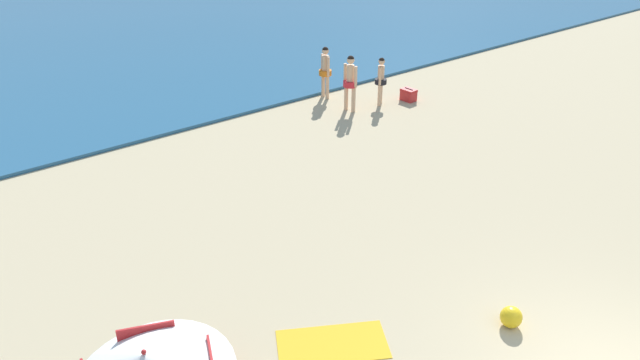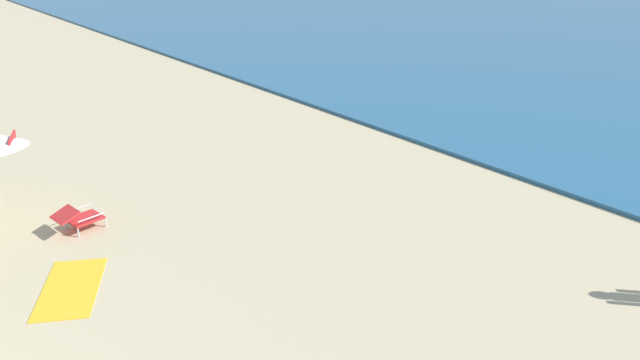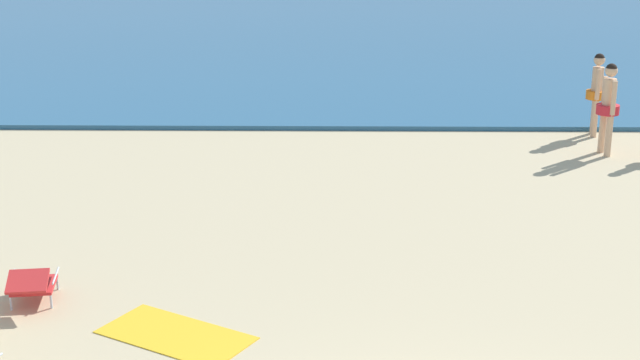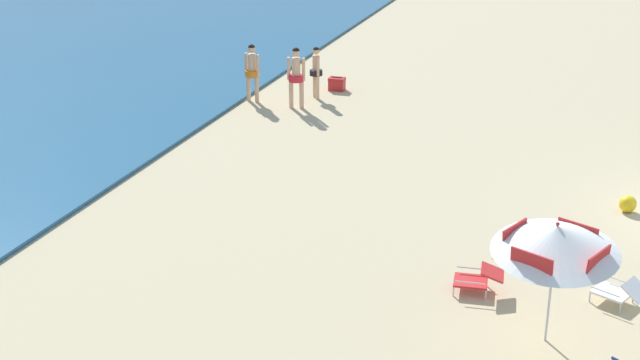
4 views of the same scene
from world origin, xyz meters
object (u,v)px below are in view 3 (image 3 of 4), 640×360
(person_standing_near_shore, at_px, (608,102))
(person_standing_beside, at_px, (597,88))
(beach_towel, at_px, (176,335))
(lounge_chair_beside_umbrella, at_px, (32,284))

(person_standing_near_shore, xyz_separation_m, person_standing_beside, (0.17, 1.47, -0.04))
(person_standing_near_shore, distance_m, person_standing_beside, 1.48)
(person_standing_near_shore, distance_m, beach_towel, 10.74)
(lounge_chair_beside_umbrella, xyz_separation_m, beach_towel, (1.95, -0.85, -0.27))
(person_standing_beside, bearing_deg, lounge_chair_beside_umbrella, -137.60)
(lounge_chair_beside_umbrella, bearing_deg, beach_towel, -23.60)
(lounge_chair_beside_umbrella, relative_size, person_standing_near_shore, 0.52)
(person_standing_near_shore, xyz_separation_m, beach_towel, (-7.20, -7.90, -1.04))
(person_standing_near_shore, bearing_deg, lounge_chair_beside_umbrella, -142.41)
(person_standing_beside, height_order, beach_towel, person_standing_beside)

